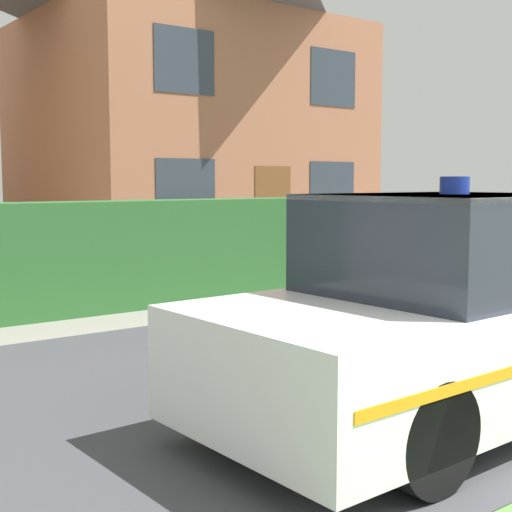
# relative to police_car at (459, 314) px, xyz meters

# --- Properties ---
(road_strip) EXTENTS (28.00, 5.49, 0.01)m
(road_strip) POSITION_rel_police_car_xyz_m (-1.07, 1.58, -0.76)
(road_strip) COLOR #424247
(road_strip) RESTS_ON ground
(garden_hedge) EXTENTS (13.60, 0.70, 1.50)m
(garden_hedge) POSITION_rel_police_car_xyz_m (0.04, 5.68, -0.02)
(garden_hedge) COLOR #2D662D
(garden_hedge) RESTS_ON ground
(police_car) EXTENTS (4.47, 1.91, 1.79)m
(police_car) POSITION_rel_police_car_xyz_m (0.00, 0.00, 0.00)
(police_car) COLOR black
(police_car) RESTS_ON road_strip
(house_right) EXTENTS (7.72, 6.87, 7.32)m
(house_right) POSITION_rel_police_car_xyz_m (5.20, 12.46, 2.95)
(house_right) COLOR #A86B4C
(house_right) RESTS_ON ground
(wheelie_bin) EXTENTS (0.65, 0.65, 1.12)m
(wheelie_bin) POSITION_rel_police_car_xyz_m (3.75, 5.14, -0.20)
(wheelie_bin) COLOR black
(wheelie_bin) RESTS_ON ground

